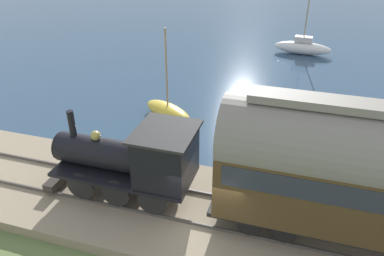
{
  "coord_description": "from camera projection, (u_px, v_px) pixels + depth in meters",
  "views": [
    {
      "loc": [
        -9.66,
        -2.38,
        9.75
      ],
      "look_at": [
        3.02,
        1.51,
        2.35
      ],
      "focal_mm": 35.0,
      "sensor_mm": 36.0,
      "label": 1
    }
  ],
  "objects": [
    {
      "name": "ground_plane",
      "position": [
        208.0,
        230.0,
        13.42
      ],
      "size": [
        200.0,
        200.0,
        0.0
      ],
      "primitive_type": "plane",
      "color": "#607542"
    },
    {
      "name": "harbor_water",
      "position": [
        292.0,
        3.0,
        49.81
      ],
      "size": [
        80.0,
        80.0,
        0.01
      ],
      "color": "#2D4760",
      "rests_on": "ground"
    },
    {
      "name": "rail_embankment",
      "position": [
        212.0,
        216.0,
        13.79
      ],
      "size": [
        5.47,
        56.0,
        0.53
      ],
      "color": "gray",
      "rests_on": "ground"
    },
    {
      "name": "steam_locomotive",
      "position": [
        136.0,
        157.0,
        13.55
      ],
      "size": [
        2.29,
        5.79,
        3.2
      ],
      "color": "black",
      "rests_on": "rail_embankment"
    },
    {
      "name": "passenger_coach",
      "position": [
        367.0,
        172.0,
        11.13
      ],
      "size": [
        2.54,
        9.27,
        4.85
      ],
      "color": "black",
      "rests_on": "rail_embankment"
    },
    {
      "name": "sailboat_yellow",
      "position": [
        168.0,
        111.0,
        20.8
      ],
      "size": [
        2.72,
        3.53,
        5.06
      ],
      "rotation": [
        0.0,
        0.0,
        -0.51
      ],
      "color": "gold",
      "rests_on": "harbor_water"
    },
    {
      "name": "sailboat_white",
      "position": [
        302.0,
        47.0,
        30.71
      ],
      "size": [
        1.45,
        4.67,
        9.11
      ],
      "rotation": [
        0.0,
        0.0,
        -0.07
      ],
      "color": "white",
      "rests_on": "harbor_water"
    },
    {
      "name": "rowboat_mid_harbor",
      "position": [
        336.0,
        134.0,
        18.91
      ],
      "size": [
        1.86,
        2.57,
        0.53
      ],
      "rotation": [
        0.0,
        0.0,
        -0.37
      ],
      "color": "silver",
      "rests_on": "harbor_water"
    },
    {
      "name": "rowboat_off_pier",
      "position": [
        256.0,
        110.0,
        21.37
      ],
      "size": [
        1.61,
        2.24,
        0.43
      ],
      "rotation": [
        0.0,
        0.0,
        -0.34
      ],
      "color": "silver",
      "rests_on": "harbor_water"
    }
  ]
}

